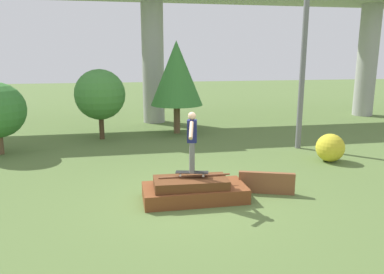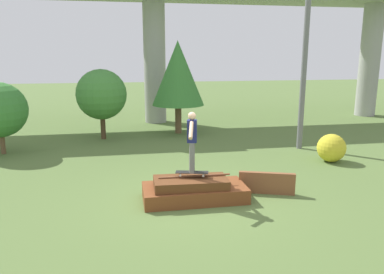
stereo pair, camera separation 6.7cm
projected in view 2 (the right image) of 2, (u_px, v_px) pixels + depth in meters
name	position (u px, v px, depth m)	size (l,w,h in m)	color
ground_plane	(195.00, 199.00, 9.10)	(80.00, 80.00, 0.00)	#567038
scrap_pile	(194.00, 190.00, 9.02)	(2.48, 1.15, 0.62)	brown
scrap_plank_loose	(267.00, 183.00, 9.44)	(1.36, 0.58, 0.55)	brown
skateboard	(192.00, 172.00, 8.93)	(0.81, 0.39, 0.09)	black
skater	(192.00, 138.00, 8.75)	(0.35, 1.10, 1.44)	slate
highway_overpass	(153.00, 5.00, 18.34)	(44.00, 3.64, 6.77)	#9E9E99
utility_pole	(306.00, 44.00, 13.26)	(1.30, 0.20, 7.38)	slate
tree_behind_right	(101.00, 95.00, 15.24)	(2.05, 2.05, 2.88)	#4C3823
tree_mid_back	(178.00, 73.00, 16.24)	(2.29, 2.29, 4.05)	brown
bush_yellow_flowering	(331.00, 148.00, 12.22)	(0.92, 0.92, 0.92)	gold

